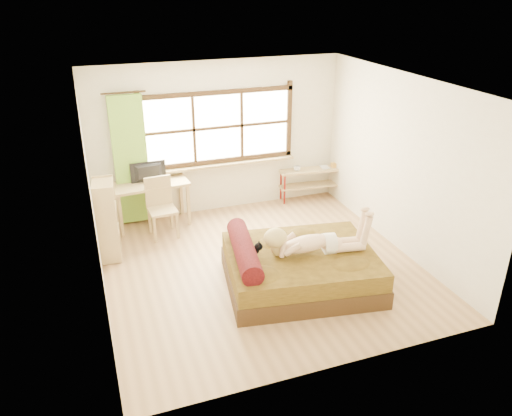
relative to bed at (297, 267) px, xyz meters
name	(u,v)px	position (x,y,z in m)	size (l,w,h in m)	color
floor	(262,267)	(-0.30, 0.60, -0.28)	(4.50, 4.50, 0.00)	#9E754C
ceiling	(263,84)	(-0.30, 0.60, 2.42)	(4.50, 4.50, 0.00)	white
wall_back	(218,138)	(-0.30, 2.85, 1.07)	(4.50, 4.50, 0.00)	silver
wall_front	(341,262)	(-0.30, -1.65, 1.07)	(4.50, 4.50, 0.00)	silver
wall_left	(93,205)	(-2.55, 0.60, 1.07)	(4.50, 4.50, 0.00)	silver
wall_right	(401,164)	(1.95, 0.60, 1.07)	(4.50, 4.50, 0.00)	silver
window	(218,130)	(-0.30, 2.82, 1.23)	(2.80, 0.16, 1.46)	#FFEDBF
curtain	(131,161)	(-1.85, 2.73, 0.87)	(0.55, 0.10, 2.20)	#5E9929
bed	(297,267)	(0.00, 0.00, 0.00)	(2.27, 1.93, 0.77)	#2F200E
woman	(314,232)	(0.20, -0.06, 0.54)	(1.42, 0.41, 0.61)	#DFB38F
kitten	(249,250)	(-0.67, 0.09, 0.35)	(0.31, 0.12, 0.24)	black
desk	(151,189)	(-1.59, 2.55, 0.40)	(1.29, 0.66, 0.78)	tan
monitor	(149,173)	(-1.59, 2.60, 0.68)	(0.60, 0.08, 0.34)	black
chair	(161,203)	(-1.50, 2.19, 0.27)	(0.47, 0.47, 0.98)	tan
pipe_shelf	(312,177)	(1.48, 2.67, 0.17)	(1.25, 0.43, 0.70)	tan
cup	(297,168)	(1.17, 2.67, 0.39)	(0.12, 0.12, 0.10)	gray
book	(321,167)	(1.67, 2.67, 0.35)	(0.15, 0.21, 0.02)	gray
bookshelf	(107,220)	(-2.38, 1.68, 0.35)	(0.35, 0.56, 1.23)	tan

